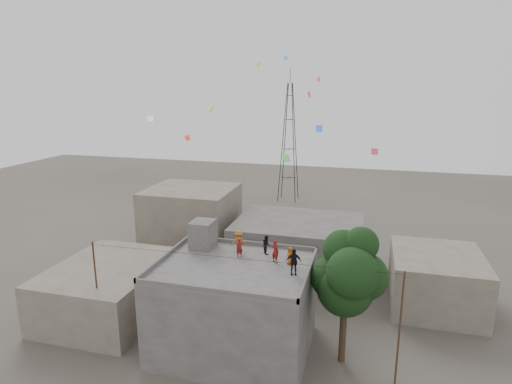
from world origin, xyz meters
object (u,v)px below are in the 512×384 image
at_px(tree, 349,275).
at_px(transmission_tower, 289,143).
at_px(stair_head_box, 203,234).
at_px(person_dark_adult, 294,262).
at_px(person_red_adult, 275,251).

relative_size(tree, transmission_tower, 0.45).
distance_m(stair_head_box, transmission_tower, 37.46).
distance_m(stair_head_box, person_dark_adult, 7.75).
bearing_deg(person_red_adult, transmission_tower, -50.62).
xyz_separation_m(stair_head_box, transmission_tower, (-0.80, 37.40, 1.97)).
bearing_deg(transmission_tower, person_red_adult, -80.48).
distance_m(stair_head_box, tree, 10.80).
relative_size(stair_head_box, tree, 0.22).
bearing_deg(transmission_tower, tree, -73.91).
height_order(stair_head_box, person_red_adult, stair_head_box).
bearing_deg(person_red_adult, stair_head_box, 16.72).
bearing_deg(tree, person_dark_adult, -165.65).
xyz_separation_m(tree, person_red_adult, (-4.87, 0.67, 0.78)).
bearing_deg(person_dark_adult, tree, 4.05).
distance_m(tree, transmission_tower, 41.12).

